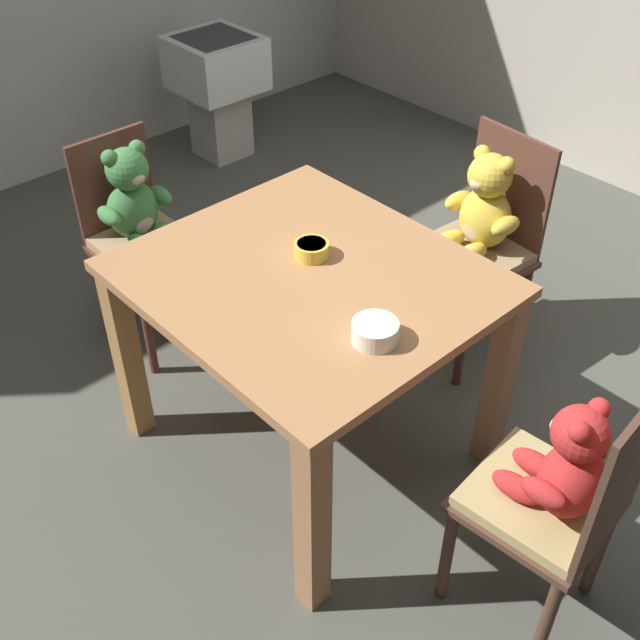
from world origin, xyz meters
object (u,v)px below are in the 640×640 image
object	(u,v)px
dining_table	(308,309)
porridge_bowl_yellow_center	(312,249)
teddy_chair_far_center	(480,227)
sink_basin	(217,79)
teddy_chair_near_right	(561,485)
teddy_chair_near_left	(138,219)
porridge_bowl_white_near_right	(375,331)

from	to	relation	value
dining_table	porridge_bowl_yellow_center	size ratio (longest dim) A/B	9.47
dining_table	teddy_chair_far_center	bearing A→B (deg)	89.14
sink_basin	teddy_chair_near_right	bearing A→B (deg)	-20.39
teddy_chair_far_center	teddy_chair_near_left	xyz separation A→B (m)	(-0.94, -0.93, -0.01)
teddy_chair_far_center	teddy_chair_near_right	xyz separation A→B (m)	(0.91, -0.82, -0.02)
teddy_chair_near_right	porridge_bowl_yellow_center	xyz separation A→B (m)	(-0.99, 0.03, 0.23)
porridge_bowl_white_near_right	teddy_chair_near_right	bearing A→B (deg)	12.13
teddy_chair_far_center	teddy_chair_near_right	size ratio (longest dim) A/B	0.97
dining_table	teddy_chair_near_left	world-z (taller)	teddy_chair_near_left
teddy_chair_near_left	teddy_chair_near_right	bearing A→B (deg)	3.05
porridge_bowl_white_near_right	sink_basin	xyz separation A→B (m)	(-2.41, 1.23, -0.33)
sink_basin	teddy_chair_far_center	bearing A→B (deg)	-7.91
teddy_chair_near_right	sink_basin	bearing A→B (deg)	-25.84
sink_basin	porridge_bowl_white_near_right	bearing A→B (deg)	-27.02
porridge_bowl_white_near_right	porridge_bowl_yellow_center	xyz separation A→B (m)	(-0.42, 0.15, -0.01)
teddy_chair_far_center	porridge_bowl_yellow_center	bearing A→B (deg)	-1.10
dining_table	porridge_bowl_white_near_right	size ratio (longest dim) A/B	8.05
dining_table	porridge_bowl_white_near_right	xyz separation A→B (m)	(0.36, -0.07, 0.17)
dining_table	porridge_bowl_yellow_center	bearing A→B (deg)	131.42
teddy_chair_near_left	sink_basin	size ratio (longest dim) A/B	1.24
teddy_chair_near_right	porridge_bowl_white_near_right	size ratio (longest dim) A/B	7.03
teddy_chair_near_left	porridge_bowl_white_near_right	size ratio (longest dim) A/B	6.47
teddy_chair_near_right	teddy_chair_near_left	distance (m)	1.85
dining_table	teddy_chair_near_right	size ratio (longest dim) A/B	1.14
dining_table	porridge_bowl_white_near_right	world-z (taller)	porridge_bowl_white_near_right
dining_table	porridge_bowl_yellow_center	world-z (taller)	porridge_bowl_yellow_center
teddy_chair_near_left	porridge_bowl_yellow_center	bearing A→B (deg)	8.54
teddy_chair_far_center	sink_basin	size ratio (longest dim) A/B	1.30
teddy_chair_near_right	sink_basin	distance (m)	3.17
teddy_chair_near_right	porridge_bowl_white_near_right	xyz separation A→B (m)	(-0.57, -0.12, 0.24)
teddy_chair_far_center	porridge_bowl_white_near_right	distance (m)	1.03
teddy_chair_far_center	porridge_bowl_white_near_right	bearing A→B (deg)	24.56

